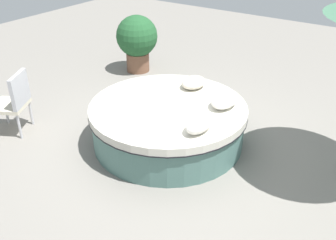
{
  "coord_description": "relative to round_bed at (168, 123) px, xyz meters",
  "views": [
    {
      "loc": [
        4.05,
        2.77,
        3.16
      ],
      "look_at": [
        0.0,
        0.0,
        0.37
      ],
      "focal_mm": 40.49,
      "sensor_mm": 36.0,
      "label": 1
    }
  ],
  "objects": [
    {
      "name": "round_bed",
      "position": [
        0.0,
        0.0,
        0.0
      ],
      "size": [
        2.33,
        2.33,
        0.62
      ],
      "color": "#4C726B",
      "rests_on": "ground_plane"
    },
    {
      "name": "throw_pillow_2",
      "position": [
        -0.75,
        -0.02,
        0.39
      ],
      "size": [
        0.45,
        0.35,
        0.17
      ],
      "primitive_type": "ellipsoid",
      "color": "beige",
      "rests_on": "round_bed"
    },
    {
      "name": "throw_pillow_0",
      "position": [
        0.36,
        0.73,
        0.41
      ],
      "size": [
        0.5,
        0.28,
        0.21
      ],
      "primitive_type": "ellipsoid",
      "color": "white",
      "rests_on": "round_bed"
    },
    {
      "name": "ground_plane",
      "position": [
        0.0,
        0.0,
        -0.32
      ],
      "size": [
        16.0,
        16.0,
        0.0
      ],
      "primitive_type": "plane",
      "color": "gray"
    },
    {
      "name": "planter",
      "position": [
        -2.01,
        -2.17,
        0.38
      ],
      "size": [
        0.87,
        0.87,
        1.21
      ],
      "color": "brown",
      "rests_on": "ground_plane"
    },
    {
      "name": "throw_pillow_1",
      "position": [
        -0.44,
        0.69,
        0.41
      ],
      "size": [
        0.53,
        0.35,
        0.2
      ],
      "primitive_type": "ellipsoid",
      "color": "white",
      "rests_on": "round_bed"
    },
    {
      "name": "patio_chair",
      "position": [
        1.08,
        -2.13,
        0.24
      ],
      "size": [
        0.7,
        0.69,
        0.98
      ],
      "rotation": [
        0.0,
        0.0,
        3.65
      ],
      "color": "#B7B7BC",
      "rests_on": "ground_plane"
    }
  ]
}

